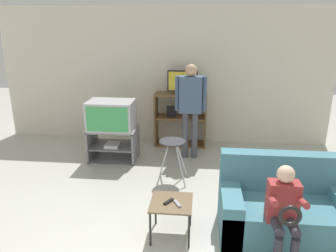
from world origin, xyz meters
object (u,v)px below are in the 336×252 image
object	(u,v)px
folding_stool	(172,148)
couch	(284,210)
person_seated_child	(284,209)
remote_control_black	(169,202)
remote_control_white	(177,204)
television_main	(111,115)
television_flat	(182,83)
snack_table	(171,206)
media_shelf	(180,119)
person_standing_adult	(191,102)
tv_stand	(114,144)

from	to	relation	value
folding_stool	couch	world-z (taller)	couch
folding_stool	person_seated_child	size ratio (longest dim) A/B	0.64
folding_stool	person_seated_child	xyz separation A→B (m)	(1.22, -1.64, 0.07)
remote_control_black	couch	distance (m)	1.30
remote_control_black	remote_control_white	distance (m)	0.10
television_main	television_flat	distance (m)	1.49
snack_table	remote_control_black	bearing A→B (deg)	-155.27
couch	media_shelf	bearing A→B (deg)	116.35
television_main	snack_table	size ratio (longest dim) A/B	1.67
person_standing_adult	remote_control_black	bearing A→B (deg)	-93.60
television_flat	person_standing_adult	distance (m)	0.68
tv_stand	television_flat	size ratio (longest dim) A/B	1.44
tv_stand	snack_table	world-z (taller)	tv_stand
media_shelf	folding_stool	xyz separation A→B (m)	(-0.02, -1.55, 0.02)
tv_stand	remote_control_black	bearing A→B (deg)	-60.52
media_shelf	television_flat	world-z (taller)	television_flat
remote_control_white	person_seated_child	bearing A→B (deg)	-41.73
tv_stand	person_seated_child	world-z (taller)	person_seated_child
tv_stand	person_seated_child	bearing A→B (deg)	-45.77
television_flat	folding_stool	bearing A→B (deg)	-91.63
folding_stool	remote_control_black	world-z (taller)	folding_stool
snack_table	person_seated_child	distance (m)	1.18
television_flat	remote_control_black	distance (m)	3.00
television_flat	remote_control_black	world-z (taller)	television_flat
television_main	remote_control_black	xyz separation A→B (m)	(1.18, -2.06, -0.36)
television_flat	person_seated_child	size ratio (longest dim) A/B	0.55
snack_table	person_standing_adult	xyz separation A→B (m)	(0.12, 2.27, 0.63)
person_standing_adult	media_shelf	bearing A→B (deg)	108.81
media_shelf	person_standing_adult	distance (m)	0.80
tv_stand	couch	bearing A→B (deg)	-37.76
media_shelf	tv_stand	bearing A→B (deg)	-143.58
television_main	person_standing_adult	distance (m)	1.36
tv_stand	snack_table	xyz separation A→B (m)	(1.20, -2.06, 0.10)
snack_table	television_main	bearing A→B (deg)	120.70
tv_stand	media_shelf	bearing A→B (deg)	36.42
remote_control_black	remote_control_white	xyz separation A→B (m)	(0.10, -0.03, 0.00)
remote_control_black	television_flat	bearing A→B (deg)	124.79
snack_table	remote_control_black	distance (m)	0.07
folding_stool	remote_control_white	distance (m)	1.39
television_main	person_seated_child	size ratio (longest dim) A/B	0.75
tv_stand	person_standing_adult	world-z (taller)	person_standing_adult
television_flat	remote_control_white	xyz separation A→B (m)	(0.13, -2.93, -0.79)
folding_stool	person_standing_adult	distance (m)	1.07
television_main	folding_stool	distance (m)	1.34
snack_table	person_seated_child	xyz separation A→B (m)	(1.11, -0.32, 0.23)
couch	snack_table	bearing A→B (deg)	-172.82
television_main	remote_control_white	world-z (taller)	television_main
snack_table	remote_control_white	xyz separation A→B (m)	(0.07, -0.05, 0.06)
media_shelf	folding_stool	bearing A→B (deg)	-90.59
folding_stool	person_seated_child	bearing A→B (deg)	-53.39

